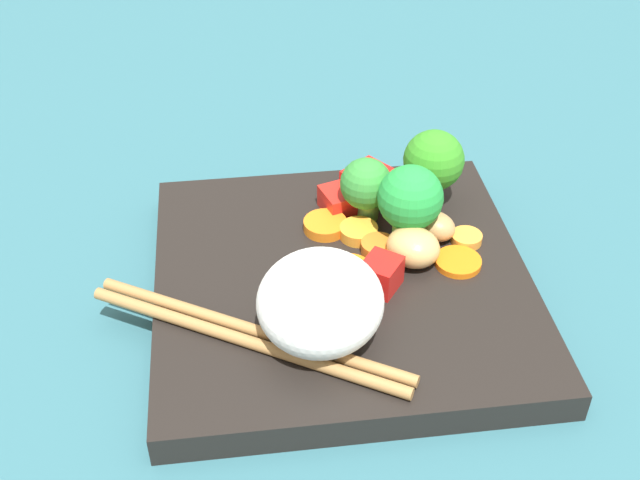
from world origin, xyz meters
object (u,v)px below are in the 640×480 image
square_plate (342,285)px  carrot_slice_2 (325,225)px  rice_mound (320,302)px  broccoli_floret_2 (433,162)px  chopstick_pair (248,335)px

square_plate → carrot_slice_2: carrot_slice_2 is taller
rice_mound → carrot_slice_2: rice_mound is taller
rice_mound → broccoli_floret_2: broccoli_floret_2 is taller
square_plate → carrot_slice_2: bearing=-83.5°
broccoli_floret_2 → chopstick_pair: 18.42cm
rice_mound → chopstick_pair: bearing=-1.8°
square_plate → carrot_slice_2: (0.53, -4.65, 1.34)cm
square_plate → chopstick_pair: size_ratio=1.29×
carrot_slice_2 → square_plate: bearing=96.5°
chopstick_pair → broccoli_floret_2: bearing=72.7°
broccoli_floret_2 → carrot_slice_2: bearing=17.5°
carrot_slice_2 → broccoli_floret_2: bearing=-162.5°
carrot_slice_2 → chopstick_pair: size_ratio=0.16×
square_plate → rice_mound: bearing=69.3°
rice_mound → chopstick_pair: (4.15, -0.13, -2.24)cm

